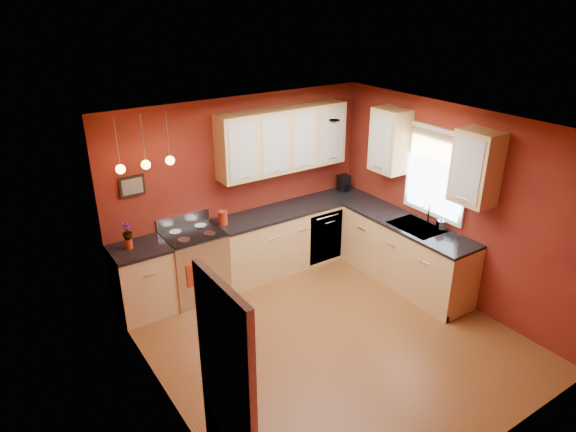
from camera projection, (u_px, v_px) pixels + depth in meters
floor at (329, 338)px, 6.25m from camera, size 4.20×4.20×0.00m
ceiling at (338, 128)px, 5.20m from camera, size 4.00×4.20×0.02m
wall_back at (241, 188)px, 7.32m from camera, size 4.00×0.02×2.60m
wall_front at (495, 340)px, 4.13m from camera, size 4.00×0.02×2.60m
wall_left at (162, 297)px, 4.71m from camera, size 0.02×4.20×2.60m
wall_right at (452, 204)px, 6.75m from camera, size 0.02×4.20×2.60m
base_cabinets_back_left at (143, 281)px, 6.60m from camera, size 0.70×0.60×0.90m
base_cabinets_back_right at (295, 236)px, 7.81m from camera, size 2.54×0.60×0.90m
base_cabinets_right at (405, 254)px, 7.28m from camera, size 0.60×2.10×0.90m
counter_back_left at (139, 249)px, 6.41m from camera, size 0.70×0.62×0.04m
counter_back_right at (295, 208)px, 7.62m from camera, size 2.54×0.62×0.04m
counter_right at (408, 224)px, 7.09m from camera, size 0.62×2.10×0.04m
gas_range at (195, 264)px, 6.96m from camera, size 0.76×0.64×1.11m
dishwasher_front at (326, 237)px, 7.78m from camera, size 0.60×0.02×0.80m
sink at (416, 228)px, 6.98m from camera, size 0.50×0.70×0.33m
window at (437, 171)px, 6.81m from camera, size 0.06×1.02×1.22m
door_left_wall at (228, 397)px, 3.92m from camera, size 0.12×0.82×2.05m
upper_cabinets_back at (283, 140)px, 7.24m from camera, size 2.00×0.35×0.90m
upper_cabinets_right at (430, 153)px, 6.64m from camera, size 0.35×1.95×0.90m
wall_picture at (132, 186)px, 6.38m from camera, size 0.32×0.03×0.26m
pendant_lights at (146, 164)px, 6.03m from camera, size 0.71×0.11×0.66m
red_canister at (223, 218)px, 6.99m from camera, size 0.13×0.13×0.20m
red_vase at (129, 243)px, 6.35m from camera, size 0.09×0.09×0.14m
flowers at (127, 232)px, 6.29m from camera, size 0.14×0.14×0.22m
coffee_maker at (344, 184)px, 8.18m from camera, size 0.19×0.18×0.26m
soap_pump at (441, 223)px, 6.82m from camera, size 0.12×0.13×0.21m
dish_towel at (195, 275)px, 6.62m from camera, size 0.23×0.02×0.32m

